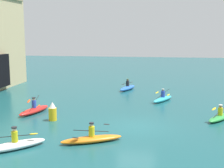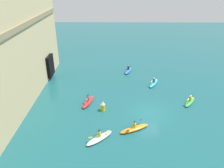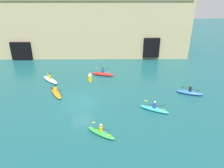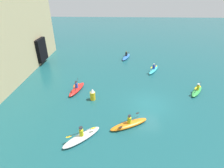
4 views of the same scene
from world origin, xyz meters
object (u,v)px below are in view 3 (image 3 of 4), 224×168
object	(u,v)px
kayak_green	(101,132)
marker_buoy	(90,77)
kayak_white	(50,80)
kayak_red	(103,74)
kayak_orange	(56,92)
kayak_blue	(190,92)
kayak_cyan	(154,109)

from	to	relation	value
kayak_green	marker_buoy	xyz separation A→B (m)	(-1.91, 11.55, 0.39)
kayak_white	kayak_red	bearing A→B (deg)	-118.28
kayak_green	marker_buoy	size ratio (longest dim) A/B	2.18
kayak_green	kayak_orange	bearing A→B (deg)	161.70
marker_buoy	kayak_red	bearing A→B (deg)	50.73
kayak_green	kayak_white	bearing A→B (deg)	157.99
kayak_orange	marker_buoy	xyz separation A→B (m)	(3.89, 3.65, 0.40)
kayak_blue	kayak_orange	size ratio (longest dim) A/B	0.95
kayak_blue	kayak_orange	bearing A→B (deg)	-161.28
kayak_orange	marker_buoy	bearing A→B (deg)	106.50
kayak_white	kayak_orange	distance (m)	4.09
kayak_cyan	kayak_green	xyz separation A→B (m)	(-5.55, -3.94, -0.02)
kayak_green	kayak_blue	bearing A→B (deg)	71.15
kayak_cyan	marker_buoy	distance (m)	10.67
kayak_green	kayak_orange	world-z (taller)	kayak_orange
kayak_blue	marker_buoy	distance (m)	13.14
kayak_white	kayak_orange	bearing A→B (deg)	160.05
kayak_white	kayak_cyan	bearing A→B (deg)	-164.28
kayak_white	kayak_cyan	xyz separation A→B (m)	(13.00, -7.71, 0.00)
kayak_cyan	kayak_green	size ratio (longest dim) A/B	1.09
kayak_cyan	kayak_orange	distance (m)	12.03
kayak_orange	kayak_red	bearing A→B (deg)	109.04
kayak_cyan	kayak_orange	xyz separation A→B (m)	(-11.36, 3.96, -0.03)
kayak_orange	kayak_cyan	bearing A→B (deg)	44.13
kayak_white	kayak_orange	xyz separation A→B (m)	(1.64, -3.74, -0.03)
kayak_red	kayak_blue	distance (m)	12.38
kayak_red	kayak_blue	xyz separation A→B (m)	(10.84, -5.98, 0.01)
kayak_blue	kayak_green	bearing A→B (deg)	-124.64
kayak_cyan	kayak_orange	world-z (taller)	kayak_orange
kayak_white	kayak_cyan	size ratio (longest dim) A/B	0.94
kayak_cyan	kayak_white	bearing A→B (deg)	177.64
kayak_green	kayak_red	bearing A→B (deg)	126.29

